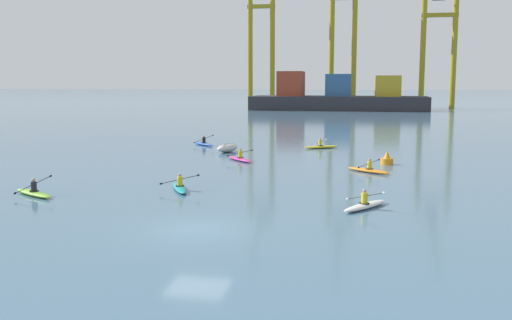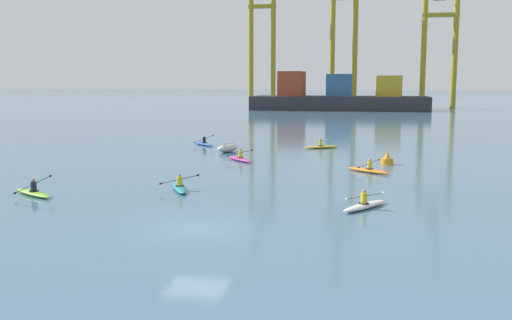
{
  "view_description": "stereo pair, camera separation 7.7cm",
  "coord_description": "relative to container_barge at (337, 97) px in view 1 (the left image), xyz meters",
  "views": [
    {
      "loc": [
        6.71,
        -22.1,
        6.01
      ],
      "look_at": [
        -0.74,
        16.66,
        0.6
      ],
      "focal_mm": 40.39,
      "sensor_mm": 36.0,
      "label": 1
    },
    {
      "loc": [
        6.78,
        -22.08,
        6.01
      ],
      "look_at": [
        -0.74,
        16.66,
        0.6
      ],
      "focal_mm": 40.39,
      "sensor_mm": 36.0,
      "label": 2
    }
  ],
  "objects": [
    {
      "name": "kayak_orange",
      "position": [
        6.34,
        -84.2,
        -2.5
      ],
      "size": [
        3.02,
        2.6,
        0.95
      ],
      "color": "orange",
      "rests_on": "ground"
    },
    {
      "name": "container_barge",
      "position": [
        0.0,
        0.0,
        0.0
      ],
      "size": [
        36.53,
        11.44,
        8.09
      ],
      "color": "#28282D",
      "rests_on": "ground"
    },
    {
      "name": "kayak_lime",
      "position": [
        -11.11,
        -95.53,
        -2.5
      ],
      "size": [
        3.22,
        2.27,
        1.02
      ],
      "color": "#7ABC2D",
      "rests_on": "ground"
    },
    {
      "name": "gantry_crane_east_mid",
      "position": [
        21.34,
        10.7,
        14.13
      ],
      "size": [
        7.85,
        20.43,
        33.82
      ],
      "color": "olive",
      "rests_on": "ground"
    },
    {
      "name": "kayak_magenta",
      "position": [
        -3.28,
        -80.33,
        -2.5
      ],
      "size": [
        2.68,
        2.96,
        0.95
      ],
      "color": "#C13384",
      "rests_on": "ground"
    },
    {
      "name": "channel_buoy",
      "position": [
        7.67,
        -80.16,
        -2.31
      ],
      "size": [
        0.9,
        0.9,
        1.0
      ],
      "color": "orange",
      "rests_on": "ground"
    },
    {
      "name": "gantry_crane_west",
      "position": [
        -19.21,
        15.53,
        15.67
      ],
      "size": [
        6.64,
        16.39,
        36.15
      ],
      "color": "olive",
      "rests_on": "ground"
    },
    {
      "name": "ground_plane",
      "position": [
        -0.59,
        -100.59,
        -2.67
      ],
      "size": [
        800.0,
        800.0,
        0.0
      ],
      "primitive_type": "plane",
      "color": "#476B84"
    },
    {
      "name": "kayak_blue",
      "position": [
        -8.97,
        -70.49,
        -2.5
      ],
      "size": [
        2.82,
        2.83,
        0.98
      ],
      "color": "#2856B2",
      "rests_on": "ground"
    },
    {
      "name": "kayak_teal",
      "position": [
        -3.99,
        -92.57,
        -2.5
      ],
      "size": [
        2.06,
        3.33,
        0.95
      ],
      "color": "teal",
      "rests_on": "ground"
    },
    {
      "name": "gantry_crane_west_mid",
      "position": [
        0.31,
        13.76,
        16.9
      ],
      "size": [
        6.4,
        19.17,
        39.64
      ],
      "color": "olive",
      "rests_on": "ground"
    },
    {
      "name": "kayak_yellow",
      "position": [
        2.15,
        -70.95,
        -2.5
      ],
      "size": [
        3.22,
        2.28,
        0.99
      ],
      "color": "yellow",
      "rests_on": "ground"
    },
    {
      "name": "capsized_dinghy",
      "position": [
        -5.5,
        -75.21,
        -2.32
      ],
      "size": [
        1.95,
        2.82,
        0.76
      ],
      "color": "beige",
      "rests_on": "ground"
    },
    {
      "name": "kayak_white",
      "position": [
        6.17,
        -95.36,
        -2.5
      ],
      "size": [
        2.36,
        3.17,
        0.98
      ],
      "color": "silver",
      "rests_on": "ground"
    }
  ]
}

